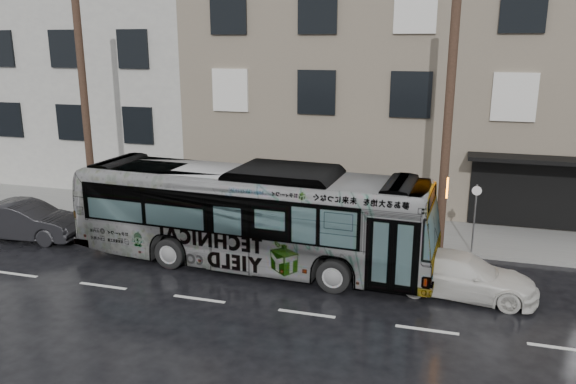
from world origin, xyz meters
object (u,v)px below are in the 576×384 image
at_px(utility_pole_front, 448,121).
at_px(utility_pole_rear, 85,108).
at_px(dark_sedan, 25,221).
at_px(sign_post, 474,219).
at_px(white_sedan, 461,275).
at_px(bus, 250,216).

relative_size(utility_pole_front, utility_pole_rear, 1.00).
bearing_deg(utility_pole_front, dark_sedan, -169.07).
xyz_separation_m(sign_post, white_sedan, (-0.38, -3.36, -0.73)).
relative_size(bus, dark_sedan, 2.78).
bearing_deg(white_sedan, sign_post, -1.01).
bearing_deg(bus, utility_pole_front, -61.45).
distance_m(utility_pole_rear, bus, 9.00).
height_order(bus, dark_sedan, bus).
bearing_deg(sign_post, bus, -158.24).
xyz_separation_m(utility_pole_front, bus, (-5.99, -2.83, -2.97)).
height_order(utility_pole_front, utility_pole_rear, same).
height_order(bus, white_sedan, bus).
bearing_deg(white_sedan, dark_sedan, 93.78).
relative_size(utility_pole_front, dark_sedan, 2.07).
bearing_deg(sign_post, utility_pole_rear, 180.00).
xyz_separation_m(utility_pole_front, utility_pole_rear, (-14.00, 0.00, 0.00)).
relative_size(utility_pole_front, sign_post, 3.75).
bearing_deg(utility_pole_front, utility_pole_rear, 180.00).
relative_size(bus, white_sedan, 2.83).
bearing_deg(utility_pole_rear, sign_post, 0.00).
height_order(utility_pole_front, bus, utility_pole_front).
relative_size(utility_pole_rear, white_sedan, 2.11).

